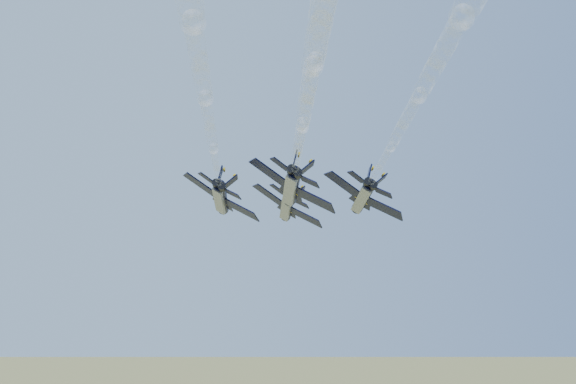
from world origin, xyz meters
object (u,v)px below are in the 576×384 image
object	(u,v)px
jet_lead	(287,207)
jet_right	(363,198)
jet_left	(221,198)
jet_slot	(292,188)

from	to	relation	value
jet_lead	jet_right	world-z (taller)	same
jet_left	jet_lead	bearing A→B (deg)	48.82
jet_right	jet_left	bearing A→B (deg)	176.67
jet_left	jet_slot	world-z (taller)	same
jet_left	jet_right	distance (m)	19.39
jet_right	jet_slot	bearing A→B (deg)	-135.64
jet_lead	jet_left	world-z (taller)	same
jet_lead	jet_right	xyz separation A→B (m)	(6.87, -13.82, 0.00)
jet_lead	jet_left	distance (m)	13.83
jet_left	jet_right	xyz separation A→B (m)	(18.39, -6.17, 0.00)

